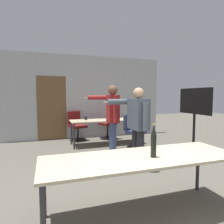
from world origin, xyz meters
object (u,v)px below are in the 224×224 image
at_px(tv_screen, 195,113).
at_px(office_chair_far_left, 77,127).
at_px(office_chair_mid_tucked, 134,133).
at_px(office_chair_near_pushed, 109,125).
at_px(drink_cup, 86,118).
at_px(person_near_casual, 138,121).
at_px(person_center_tall, 112,114).
at_px(beer_bottle, 154,142).

relative_size(tv_screen, office_chair_far_left, 1.76).
bearing_deg(tv_screen, office_chair_mid_tucked, -131.55).
bearing_deg(office_chair_near_pushed, office_chair_far_left, 147.35).
bearing_deg(drink_cup, office_chair_far_left, 105.29).
distance_m(person_near_casual, office_chair_near_pushed, 2.73).
xyz_separation_m(person_center_tall, beer_bottle, (-0.31, -2.43, -0.10)).
bearing_deg(office_chair_far_left, person_near_casual, 86.30).
bearing_deg(person_center_tall, beer_bottle, 178.66).
xyz_separation_m(beer_bottle, drink_cup, (-0.07, 3.74, -0.13)).
relative_size(tv_screen, drink_cup, 16.18).
relative_size(person_near_casual, person_center_tall, 0.95).
bearing_deg(person_near_casual, tv_screen, -78.16).
distance_m(person_center_tall, drink_cup, 1.38).
distance_m(person_center_tall, office_chair_mid_tucked, 1.16).
xyz_separation_m(person_near_casual, beer_bottle, (-0.55, -1.56, -0.03)).
distance_m(office_chair_near_pushed, beer_bottle, 4.33).
bearing_deg(person_center_tall, drink_cup, 21.83).
xyz_separation_m(office_chair_mid_tucked, beer_bottle, (-1.13, -3.00, 0.49)).
height_order(tv_screen, office_chair_mid_tucked, tv_screen).
height_order(person_near_casual, office_chair_mid_tucked, person_near_casual).
relative_size(office_chair_far_left, drink_cup, 9.21).
bearing_deg(person_near_casual, office_chair_near_pushed, -7.24).
bearing_deg(person_center_tall, person_near_casual, -158.92).
height_order(office_chair_mid_tucked, beer_bottle, beer_bottle).
height_order(office_chair_far_left, office_chair_mid_tucked, office_chair_far_left).
bearing_deg(person_near_casual, drink_cup, 13.85).
height_order(tv_screen, office_chair_far_left, tv_screen).
xyz_separation_m(person_near_casual, office_chair_near_pushed, (0.25, 2.68, -0.49)).
distance_m(beer_bottle, drink_cup, 3.74).
distance_m(office_chair_far_left, drink_cup, 0.76).
xyz_separation_m(tv_screen, office_chair_near_pushed, (-1.48, 2.26, -0.54)).
relative_size(person_near_casual, beer_bottle, 4.10).
bearing_deg(beer_bottle, office_chair_far_left, 93.18).
xyz_separation_m(tv_screen, beer_bottle, (-2.28, -1.98, -0.09)).
bearing_deg(office_chair_mid_tucked, tv_screen, 96.81).
bearing_deg(office_chair_near_pushed, office_chair_mid_tucked, -99.23).
bearing_deg(office_chair_mid_tucked, person_center_tall, -7.15).
bearing_deg(tv_screen, beer_bottle, -48.99).
height_order(tv_screen, person_center_tall, person_center_tall).
distance_m(tv_screen, drink_cup, 2.94).
bearing_deg(office_chair_far_left, office_chair_mid_tucked, 115.20).
relative_size(tv_screen, office_chair_mid_tucked, 1.79).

